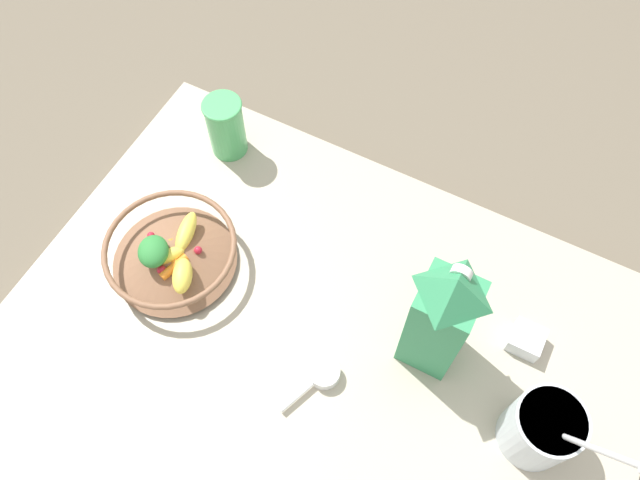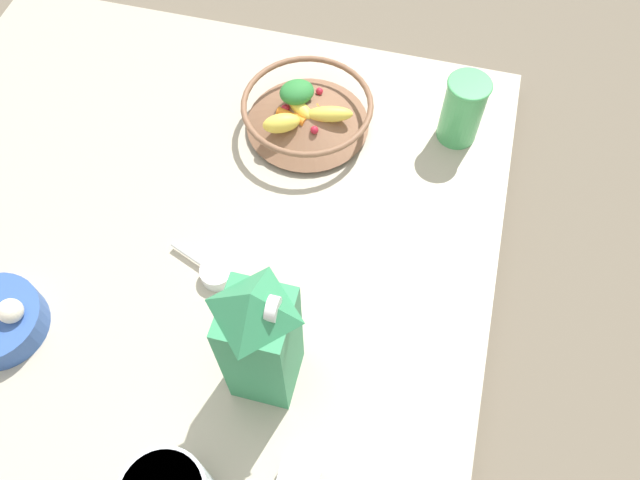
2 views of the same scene
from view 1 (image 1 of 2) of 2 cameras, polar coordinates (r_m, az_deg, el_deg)
The scene contains 8 objects.
ground_plane at distance 1.02m, azimuth -3.69°, elevation -16.90°, with size 6.00×6.00×0.00m, color #665B4C.
countertop at distance 1.00m, azimuth -3.78°, elevation -16.62°, with size 1.00×1.00×0.05m.
fruit_bowl at distance 1.06m, azimuth -13.39°, elevation -1.16°, with size 0.22×0.22×0.08m.
milk_carton at distance 0.90m, azimuth 10.99°, elevation -6.98°, with size 0.08×0.08×0.26m.
yogurt_tub at distance 0.96m, azimuth 19.69°, elevation -15.88°, with size 0.13×0.11×0.25m.
drinking_cup at distance 1.15m, azimuth -8.61°, elevation 10.28°, with size 0.07×0.07×0.12m.
spice_jar at distance 1.05m, azimuth 18.31°, elevation -8.68°, with size 0.05×0.05×0.03m.
measuring_scoop at distance 0.98m, azimuth 0.22°, elevation -12.20°, with size 0.06×0.11×0.02m.
Camera 1 is at (-0.15, 0.15, 1.00)m, focal length 35.00 mm.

